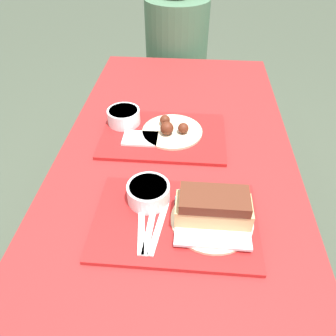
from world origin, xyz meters
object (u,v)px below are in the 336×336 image
at_px(bowl_coleslaw_near, 148,192).
at_px(brisket_sandwich_plate, 213,211).
at_px(bowl_coleslaw_far, 124,116).
at_px(tray_far, 163,136).
at_px(tray_near, 176,221).
at_px(wings_plate_far, 172,129).
at_px(person_seated_across, 177,43).

distance_m(bowl_coleslaw_near, brisket_sandwich_plate, 0.18).
bearing_deg(bowl_coleslaw_far, tray_far, -22.38).
relative_size(bowl_coleslaw_near, brisket_sandwich_plate, 0.55).
height_order(tray_near, bowl_coleslaw_near, bowl_coleslaw_near).
xyz_separation_m(bowl_coleslaw_far, wings_plate_far, (0.17, -0.05, -0.02)).
relative_size(brisket_sandwich_plate, bowl_coleslaw_far, 1.83).
xyz_separation_m(tray_near, bowl_coleslaw_far, (-0.21, 0.44, 0.04)).
xyz_separation_m(bowl_coleslaw_near, person_seated_across, (0.00, 1.21, -0.04)).
bearing_deg(person_seated_across, tray_near, -86.59).
bearing_deg(tray_near, wings_plate_far, 95.70).
bearing_deg(bowl_coleslaw_near, bowl_coleslaw_far, 110.13).
height_order(tray_far, wings_plate_far, wings_plate_far).
xyz_separation_m(tray_near, bowl_coleslaw_near, (-0.08, 0.06, 0.04)).
bearing_deg(brisket_sandwich_plate, tray_near, -178.37).
relative_size(tray_near, person_seated_across, 0.61).
bearing_deg(brisket_sandwich_plate, person_seated_across, 97.57).
distance_m(tray_near, brisket_sandwich_plate, 0.10).
height_order(bowl_coleslaw_near, person_seated_across, person_seated_across).
xyz_separation_m(brisket_sandwich_plate, bowl_coleslaw_far, (-0.31, 0.43, -0.01)).
height_order(tray_near, person_seated_across, person_seated_across).
bearing_deg(bowl_coleslaw_near, brisket_sandwich_plate, -19.79).
bearing_deg(wings_plate_far, brisket_sandwich_plate, -71.12).
relative_size(tray_near, bowl_coleslaw_near, 3.66).
xyz_separation_m(bowl_coleslaw_near, brisket_sandwich_plate, (0.17, -0.06, 0.01)).
xyz_separation_m(bowl_coleslaw_far, person_seated_across, (0.14, 0.84, -0.04)).
bearing_deg(bowl_coleslaw_near, tray_near, -39.52).
relative_size(bowl_coleslaw_near, person_seated_across, 0.17).
bearing_deg(person_seated_across, brisket_sandwich_plate, -82.43).
height_order(tray_near, brisket_sandwich_plate, brisket_sandwich_plate).
relative_size(bowl_coleslaw_far, person_seated_across, 0.17).
bearing_deg(wings_plate_far, tray_far, -156.17).
bearing_deg(person_seated_across, tray_far, -89.42).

